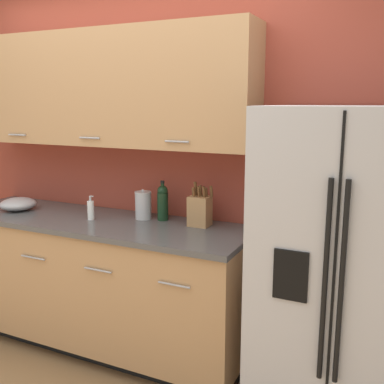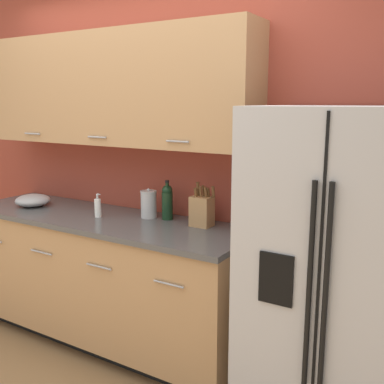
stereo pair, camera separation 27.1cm
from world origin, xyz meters
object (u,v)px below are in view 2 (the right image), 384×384
at_px(refrigerator, 339,277).
at_px(steel_canister, 149,204).
at_px(wine_bottle, 167,201).
at_px(soap_dispenser, 98,208).
at_px(mixing_bowl, 33,200).
at_px(knife_block, 202,210).

distance_m(refrigerator, steel_canister, 1.37).
relative_size(wine_bottle, soap_dispenser, 1.62).
distance_m(refrigerator, wine_bottle, 1.25).
bearing_deg(soap_dispenser, mixing_bowl, -179.30).
bearing_deg(refrigerator, knife_block, 166.87).
distance_m(refrigerator, mixing_bowl, 2.32).
bearing_deg(steel_canister, wine_bottle, 10.15).
bearing_deg(refrigerator, steel_canister, 170.91).
height_order(wine_bottle, soap_dispenser, wine_bottle).
height_order(steel_canister, mixing_bowl, steel_canister).
distance_m(knife_block, steel_canister, 0.42).
xyz_separation_m(knife_block, mixing_bowl, (-1.39, -0.18, -0.06)).
distance_m(wine_bottle, steel_canister, 0.14).
xyz_separation_m(soap_dispenser, steel_canister, (0.31, 0.17, 0.03)).
bearing_deg(steel_canister, mixing_bowl, -169.32).
height_order(soap_dispenser, steel_canister, steel_canister).
bearing_deg(knife_block, soap_dispenser, -166.62).
height_order(refrigerator, steel_canister, refrigerator).
bearing_deg(soap_dispenser, wine_bottle, 24.02).
distance_m(knife_block, soap_dispenser, 0.75).
bearing_deg(steel_canister, soap_dispenser, -150.52).
height_order(refrigerator, knife_block, refrigerator).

